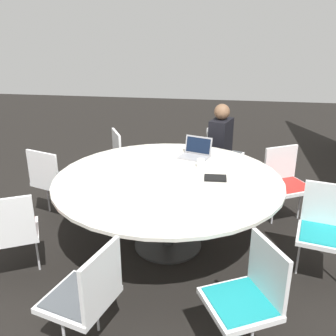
% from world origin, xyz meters
% --- Properties ---
extents(ground_plane, '(16.00, 16.00, 0.00)m').
position_xyz_m(ground_plane, '(0.00, 0.00, 0.00)').
color(ground_plane, black).
extents(conference_table, '(2.20, 2.20, 0.76)m').
position_xyz_m(conference_table, '(0.00, 0.00, 0.68)').
color(conference_table, '#333333').
rests_on(conference_table, ground_plane).
extents(chair_0, '(0.55, 0.54, 0.85)m').
position_xyz_m(chair_0, '(-1.68, 0.49, 0.50)').
color(chair_0, white).
rests_on(chair_0, ground_plane).
extents(chair_1, '(0.59, 0.58, 0.85)m').
position_xyz_m(chair_1, '(-1.25, -0.74, 0.50)').
color(chair_1, white).
rests_on(chair_1, ground_plane).
extents(chair_2, '(0.54, 0.55, 0.85)m').
position_xyz_m(chair_2, '(-0.40, -1.39, 0.50)').
color(chair_2, white).
rests_on(chair_2, ground_plane).
extents(chair_3, '(0.58, 0.58, 0.85)m').
position_xyz_m(chair_3, '(0.73, -1.25, 0.50)').
color(chair_3, white).
rests_on(chair_3, ground_plane).
extents(chair_4, '(0.54, 0.52, 0.85)m').
position_xyz_m(chair_4, '(1.41, -0.33, 0.50)').
color(chair_4, white).
rests_on(chair_4, ground_plane).
extents(chair_5, '(0.58, 0.58, 0.85)m').
position_xyz_m(chair_5, '(1.26, 0.72, 0.50)').
color(chair_5, white).
rests_on(chair_5, ground_plane).
extents(chair_6, '(0.51, 0.53, 0.85)m').
position_xyz_m(chair_6, '(0.27, 1.43, 0.50)').
color(chair_6, white).
rests_on(chair_6, ground_plane).
extents(chair_7, '(0.58, 0.59, 0.85)m').
position_xyz_m(chair_7, '(-0.76, 1.24, 0.50)').
color(chair_7, white).
rests_on(chair_7, ground_plane).
extents(person_0, '(0.41, 0.33, 1.20)m').
position_xyz_m(person_0, '(-1.43, 0.49, 0.70)').
color(person_0, black).
rests_on(person_0, ground_plane).
extents(laptop, '(0.34, 0.38, 0.21)m').
position_xyz_m(laptop, '(-0.65, 0.22, 0.81)').
color(laptop, '#99999E').
rests_on(laptop, conference_table).
extents(spiral_notebook, '(0.16, 0.22, 0.02)m').
position_xyz_m(spiral_notebook, '(-0.04, 0.45, 0.77)').
color(spiral_notebook, black).
rests_on(spiral_notebook, conference_table).
extents(coffee_cup, '(0.08, 0.08, 0.08)m').
position_xyz_m(coffee_cup, '(-0.35, 0.29, 0.80)').
color(coffee_cup, white).
rests_on(coffee_cup, conference_table).
extents(handbag, '(0.36, 0.16, 0.28)m').
position_xyz_m(handbag, '(0.07, -1.69, 0.14)').
color(handbag, black).
rests_on(handbag, ground_plane).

